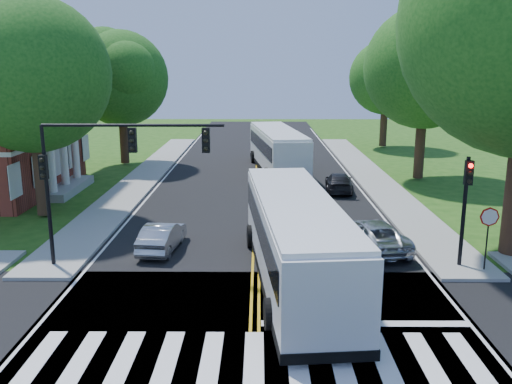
{
  "coord_description": "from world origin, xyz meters",
  "views": [
    {
      "loc": [
        0.15,
        -14.14,
        7.94
      ],
      "look_at": [
        -0.02,
        9.7,
        2.4
      ],
      "focal_mm": 38.0,
      "sensor_mm": 36.0,
      "label": 1
    }
  ],
  "objects_px": {
    "signal_nw": "(104,161)",
    "bus_lead": "(295,238)",
    "dark_sedan": "(339,182)",
    "suv": "(371,235)",
    "signal_ne": "(466,197)",
    "bus_follow": "(277,149)",
    "hatchback": "(162,236)"
  },
  "relations": [
    {
      "from": "bus_follow",
      "to": "suv",
      "type": "height_order",
      "value": "bus_follow"
    },
    {
      "from": "signal_ne",
      "to": "signal_nw",
      "type": "bearing_deg",
      "value": -179.95
    },
    {
      "from": "signal_nw",
      "to": "signal_ne",
      "type": "xyz_separation_m",
      "value": [
        14.06,
        0.01,
        -1.41
      ]
    },
    {
      "from": "dark_sedan",
      "to": "hatchback",
      "type": "bearing_deg",
      "value": 55.82
    },
    {
      "from": "hatchback",
      "to": "dark_sedan",
      "type": "bearing_deg",
      "value": -123.29
    },
    {
      "from": "bus_follow",
      "to": "suv",
      "type": "relative_size",
      "value": 2.62
    },
    {
      "from": "signal_nw",
      "to": "signal_ne",
      "type": "bearing_deg",
      "value": 0.05
    },
    {
      "from": "signal_ne",
      "to": "suv",
      "type": "height_order",
      "value": "signal_ne"
    },
    {
      "from": "signal_ne",
      "to": "hatchback",
      "type": "xyz_separation_m",
      "value": [
        -12.35,
        2.16,
        -2.33
      ]
    },
    {
      "from": "bus_lead",
      "to": "hatchback",
      "type": "bearing_deg",
      "value": -36.89
    },
    {
      "from": "signal_ne",
      "to": "bus_lead",
      "type": "distance_m",
      "value": 6.96
    },
    {
      "from": "signal_ne",
      "to": "hatchback",
      "type": "relative_size",
      "value": 1.17
    },
    {
      "from": "suv",
      "to": "hatchback",
      "type": "bearing_deg",
      "value": -8.75
    },
    {
      "from": "bus_lead",
      "to": "suv",
      "type": "distance_m",
      "value": 5.22
    },
    {
      "from": "dark_sedan",
      "to": "signal_ne",
      "type": "bearing_deg",
      "value": 106.86
    },
    {
      "from": "bus_follow",
      "to": "hatchback",
      "type": "height_order",
      "value": "bus_follow"
    },
    {
      "from": "signal_ne",
      "to": "bus_lead",
      "type": "height_order",
      "value": "signal_ne"
    },
    {
      "from": "signal_ne",
      "to": "bus_lead",
      "type": "relative_size",
      "value": 0.35
    },
    {
      "from": "signal_nw",
      "to": "suv",
      "type": "relative_size",
      "value": 1.47
    },
    {
      "from": "hatchback",
      "to": "suv",
      "type": "xyz_separation_m",
      "value": [
        9.23,
        0.16,
        0.05
      ]
    },
    {
      "from": "signal_nw",
      "to": "dark_sedan",
      "type": "bearing_deg",
      "value": 51.04
    },
    {
      "from": "bus_follow",
      "to": "dark_sedan",
      "type": "height_order",
      "value": "bus_follow"
    },
    {
      "from": "signal_nw",
      "to": "hatchback",
      "type": "distance_m",
      "value": 4.65
    },
    {
      "from": "signal_nw",
      "to": "dark_sedan",
      "type": "xyz_separation_m",
      "value": [
        11.15,
        13.79,
        -3.77
      ]
    },
    {
      "from": "signal_ne",
      "to": "suv",
      "type": "bearing_deg",
      "value": 143.33
    },
    {
      "from": "bus_lead",
      "to": "dark_sedan",
      "type": "distance_m",
      "value": 15.61
    },
    {
      "from": "signal_nw",
      "to": "bus_lead",
      "type": "height_order",
      "value": "signal_nw"
    },
    {
      "from": "bus_follow",
      "to": "hatchback",
      "type": "xyz_separation_m",
      "value": [
        -5.66,
        -18.57,
        -1.09
      ]
    },
    {
      "from": "dark_sedan",
      "to": "suv",
      "type": "bearing_deg",
      "value": 93.88
    },
    {
      "from": "signal_nw",
      "to": "bus_follow",
      "type": "distance_m",
      "value": 22.17
    },
    {
      "from": "bus_lead",
      "to": "suv",
      "type": "xyz_separation_m",
      "value": [
        3.6,
        3.64,
        -1.03
      ]
    },
    {
      "from": "signal_nw",
      "to": "signal_ne",
      "type": "relative_size",
      "value": 1.62
    }
  ]
}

